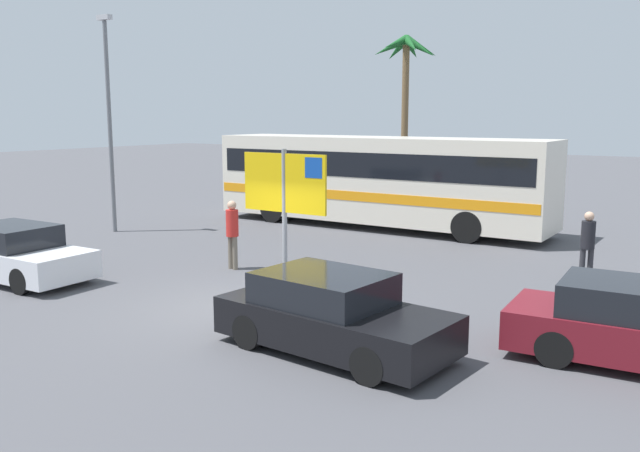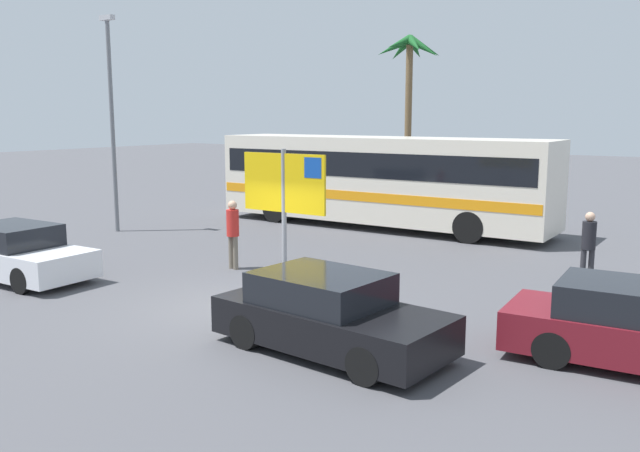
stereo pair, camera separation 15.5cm
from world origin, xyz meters
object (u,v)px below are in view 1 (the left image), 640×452
at_px(bus_front_coach, 378,177).
at_px(ferry_sign, 286,189).
at_px(car_black, 332,315).
at_px(pedestrian_by_bus, 588,241).
at_px(car_white, 16,254).
at_px(pedestrian_crossing_lot, 232,229).

relative_size(bus_front_coach, ferry_sign, 3.80).
distance_m(car_black, pedestrian_by_bus, 7.66).
height_order(ferry_sign, car_black, ferry_sign).
relative_size(car_white, pedestrian_crossing_lot, 2.23).
bearing_deg(pedestrian_crossing_lot, ferry_sign, 77.75).
bearing_deg(car_black, ferry_sign, 142.34).
bearing_deg(ferry_sign, car_black, -42.65).
distance_m(bus_front_coach, car_white, 12.18).
height_order(ferry_sign, pedestrian_crossing_lot, ferry_sign).
bearing_deg(ferry_sign, car_white, -155.48).
bearing_deg(car_black, bus_front_coach, 120.37).
bearing_deg(bus_front_coach, pedestrian_crossing_lot, -89.98).
distance_m(ferry_sign, pedestrian_by_bus, 7.20).
bearing_deg(pedestrian_crossing_lot, pedestrian_by_bus, 123.85).
xyz_separation_m(ferry_sign, pedestrian_by_bus, (5.49, 4.47, -1.32)).
bearing_deg(ferry_sign, pedestrian_crossing_lot, 157.93).
bearing_deg(pedestrian_by_bus, ferry_sign, 106.83).
height_order(bus_front_coach, pedestrian_crossing_lot, bus_front_coach).
height_order(bus_front_coach, ferry_sign, ferry_sign).
xyz_separation_m(car_white, pedestrian_crossing_lot, (3.61, 3.72, 0.42)).
xyz_separation_m(bus_front_coach, car_black, (5.36, -11.62, -1.15)).
height_order(bus_front_coach, car_white, bus_front_coach).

